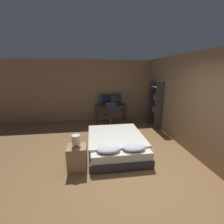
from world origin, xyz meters
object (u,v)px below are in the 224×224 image
bed (116,143)px  bookshelf (156,103)px  nightstand (77,158)px  bedside_lamp (76,140)px  keyboard (111,106)px  monitor_left (104,99)px  office_chair (111,118)px  computer_mouse (118,106)px  desk (111,107)px  monitor_right (116,99)px

bed → bookshelf: size_ratio=1.06×
nightstand → bedside_lamp: bedside_lamp is taller
nightstand → keyboard: (1.20, 3.07, 0.49)m
nightstand → keyboard: size_ratio=1.49×
monitor_left → office_chair: (0.16, -0.86, -0.62)m
bed → computer_mouse: 2.49m
bookshelf → desk: bearing=151.3°
bed → bedside_lamp: (-1.01, -0.69, 0.51)m
bed → computer_mouse: bearing=78.7°
monitor_left → computer_mouse: (0.54, -0.40, -0.23)m
monitor_left → desk: bearing=-38.2°
monitor_right → office_chair: 1.12m
nightstand → bedside_lamp: bearing=0.0°
desk → monitor_right: (0.26, 0.20, 0.35)m
bed → office_chair: size_ratio=1.91×
bed → desk: (0.19, 2.58, 0.43)m
nightstand → bedside_lamp: 0.45m
computer_mouse → bookshelf: bearing=-27.3°
monitor_right → bed: bearing=-99.1°
bed → computer_mouse: size_ratio=27.89×
keyboard → bookshelf: bearing=-23.2°
keyboard → bookshelf: (1.67, -0.72, 0.23)m
bed → bookshelf: bearing=41.9°
office_chair → bookshelf: bookshelf is taller
keyboard → bed: bearing=-94.5°
nightstand → monitor_left: (0.95, 3.47, 0.73)m
bedside_lamp → monitor_right: monitor_right is taller
bed → bedside_lamp: bedside_lamp is taller
monitor_right → computer_mouse: 0.46m
computer_mouse → bed: bearing=-101.3°
office_chair → monitor_right: bearing=68.0°
computer_mouse → office_chair: bearing=-129.1°
bed → bedside_lamp: size_ratio=7.29×
monitor_right → keyboard: bearing=-122.7°
bed → desk: 2.62m
monitor_right → computer_mouse: bearing=-85.9°
keyboard → office_chair: bearing=-101.4°
computer_mouse → keyboard: bearing=180.0°
desk → keyboard: keyboard is taller
monitor_left → bedside_lamp: bearing=-105.3°
desk → bedside_lamp: bearing=-110.2°
bookshelf → office_chair: bearing=171.9°
desk → bookshelf: bearing=-28.7°
desk → monitor_right: size_ratio=2.95×
bedside_lamp → keyboard: size_ratio=0.69×
monitor_right → office_chair: bearing=-112.0°
bedside_lamp → monitor_right: (1.46, 3.47, 0.28)m
monitor_left → office_chair: size_ratio=0.45×
desk → keyboard: 0.23m
monitor_left → monitor_right: same height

